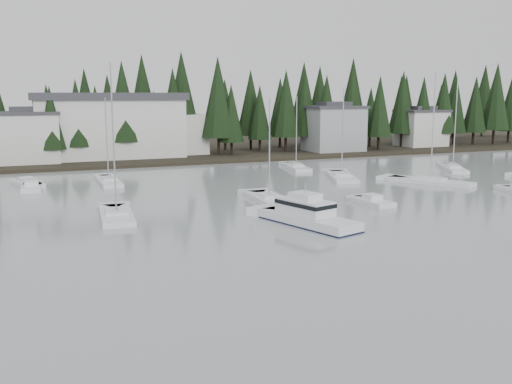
% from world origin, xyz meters
% --- Properties ---
extents(ground, '(260.00, 260.00, 0.00)m').
position_xyz_m(ground, '(0.00, 0.00, 0.00)').
color(ground, gray).
rests_on(ground, ground).
extents(far_shore_land, '(240.00, 54.00, 1.00)m').
position_xyz_m(far_shore_land, '(0.00, 97.00, 0.00)').
color(far_shore_land, black).
rests_on(far_shore_land, ground).
extents(conifer_treeline, '(200.00, 22.00, 20.00)m').
position_xyz_m(conifer_treeline, '(0.00, 86.00, 0.00)').
color(conifer_treeline, black).
rests_on(conifer_treeline, ground).
extents(house_west, '(9.54, 7.42, 8.75)m').
position_xyz_m(house_west, '(-18.00, 79.00, 4.65)').
color(house_west, silver).
rests_on(house_west, ground).
extents(house_east_a, '(10.60, 8.48, 9.25)m').
position_xyz_m(house_east_a, '(36.00, 78.00, 4.90)').
color(house_east_a, '#999EA0').
rests_on(house_east_a, ground).
extents(house_east_b, '(9.54, 7.42, 8.25)m').
position_xyz_m(house_east_b, '(58.00, 80.00, 4.40)').
color(house_east_b, silver).
rests_on(house_east_b, ground).
extents(harbor_inn, '(29.50, 11.50, 10.90)m').
position_xyz_m(harbor_inn, '(-2.96, 82.34, 5.78)').
color(harbor_inn, silver).
rests_on(harbor_inn, ground).
extents(cabin_cruiser_center, '(5.80, 10.35, 4.25)m').
position_xyz_m(cabin_cruiser_center, '(3.73, 25.86, 0.64)').
color(cabin_cruiser_center, white).
rests_on(cabin_cruiser_center, ground).
extents(sailboat_1, '(4.13, 9.24, 11.37)m').
position_xyz_m(sailboat_1, '(19.35, 60.00, 0.06)').
color(sailboat_1, white).
rests_on(sailboat_1, ground).
extents(sailboat_3, '(3.37, 8.76, 11.31)m').
position_xyz_m(sailboat_3, '(5.02, 37.17, 0.06)').
color(sailboat_3, white).
rests_on(sailboat_3, ground).
extents(sailboat_4, '(7.54, 10.84, 14.41)m').
position_xyz_m(sailboat_4, '(28.76, 40.62, 0.07)').
color(sailboat_4, white).
rests_on(sailboat_4, ground).
extents(sailboat_6, '(6.28, 10.33, 12.41)m').
position_xyz_m(sailboat_6, '(20.58, 48.65, 0.06)').
color(sailboat_6, white).
rests_on(sailboat_6, ground).
extents(sailboat_7, '(2.46, 9.38, 11.28)m').
position_xyz_m(sailboat_7, '(-8.98, 56.18, 0.06)').
color(sailboat_7, white).
rests_on(sailboat_7, ground).
extents(sailboat_9, '(3.56, 8.92, 14.44)m').
position_xyz_m(sailboat_9, '(-11.21, 34.83, 0.08)').
color(sailboat_9, white).
rests_on(sailboat_9, ground).
extents(sailboat_10, '(6.78, 9.95, 14.31)m').
position_xyz_m(sailboat_10, '(40.46, 49.99, 0.08)').
color(sailboat_10, white).
rests_on(sailboat_10, ground).
extents(runabout_1, '(2.50, 5.35, 1.42)m').
position_xyz_m(runabout_1, '(14.18, 31.67, 0.13)').
color(runabout_1, white).
rests_on(runabout_1, ground).
extents(runabout_3, '(4.09, 7.02, 1.42)m').
position_xyz_m(runabout_3, '(-18.58, 58.02, 0.13)').
color(runabout_3, white).
rests_on(runabout_3, ground).
extents(runabout_4, '(2.59, 6.11, 1.42)m').
position_xyz_m(runabout_4, '(-18.10, 54.63, 0.13)').
color(runabout_4, white).
rests_on(runabout_4, ground).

